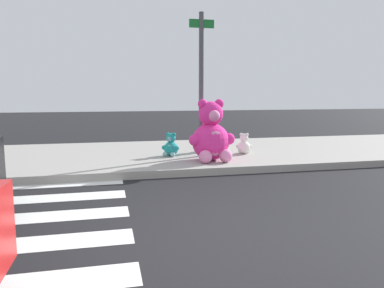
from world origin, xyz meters
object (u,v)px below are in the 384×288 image
Objects in this scene: plush_pink_large at (211,136)px; plush_white at (244,145)px; plush_teal at (171,147)px; plush_tan at (213,140)px; sign_pole at (201,81)px.

plush_pink_large is 2.61× the size of plush_white.
plush_teal is at bearing 177.50° from plush_white.
plush_tan is at bearing 131.98° from plush_white.
sign_pole is 1.69m from plush_tan.
plush_teal is at bearing 133.91° from plush_pink_large.
plush_teal is 1.08× the size of plush_white.
plush_white is at bearing 5.73° from sign_pole.
plush_white is at bearing 34.55° from plush_pink_large.
plush_pink_large is (0.07, -0.59, -1.17)m from sign_pole.
sign_pole is at bearing -124.61° from plush_tan.
sign_pole is at bearing -15.47° from plush_teal.
plush_tan is 1.32× the size of plush_white.
plush_teal is 0.82× the size of plush_tan.
plush_pink_large is at bearing -145.45° from plush_white.
plush_tan is 0.86m from plush_white.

